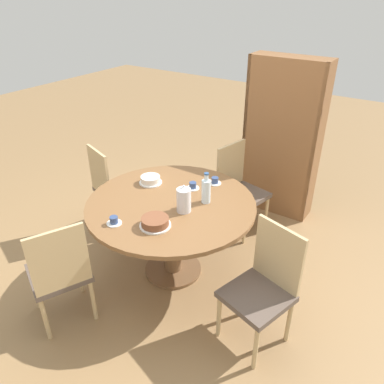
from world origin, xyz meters
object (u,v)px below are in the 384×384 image
at_px(chair_d, 263,285).
at_px(coffee_pot, 184,199).
at_px(bookshelf, 281,141).
at_px(cup_c, 114,221).
at_px(chair_c, 60,272).
at_px(chair_a, 239,187).
at_px(cake_second, 151,180).
at_px(chair_b, 113,187).
at_px(water_bottle, 206,190).
at_px(cup_a, 215,181).
at_px(cake_main, 155,222).
at_px(cup_b, 193,186).

height_order(chair_d, coffee_pot, coffee_pot).
bearing_deg(bookshelf, cup_c, 76.50).
bearing_deg(chair_c, chair_a, -169.93).
distance_m(chair_c, bookshelf, 2.59).
xyz_separation_m(bookshelf, cake_second, (-0.68, -1.39, -0.06)).
distance_m(chair_b, cup_c, 1.12).
height_order(water_bottle, cup_a, water_bottle).
distance_m(chair_c, coffee_pot, 1.07).
bearing_deg(chair_d, cup_c, -149.50).
bearing_deg(cake_main, chair_b, 150.59).
relative_size(chair_d, cup_a, 8.02).
distance_m(coffee_pot, cake_main, 0.31).
height_order(cake_main, cake_second, cake_main).
distance_m(bookshelf, coffee_pot, 1.62).
distance_m(chair_b, coffee_pot, 1.21).
xyz_separation_m(bookshelf, cup_c, (-0.49, -2.05, -0.07)).
height_order(water_bottle, cake_main, water_bottle).
bearing_deg(chair_a, cup_c, -179.56).
relative_size(water_bottle, cake_second, 1.31).
xyz_separation_m(chair_a, cup_b, (-0.13, -0.67, 0.28)).
relative_size(chair_b, chair_c, 1.00).
xyz_separation_m(coffee_pot, cup_a, (-0.03, 0.54, -0.08)).
relative_size(chair_c, cake_second, 4.50).
relative_size(chair_a, water_bottle, 3.43).
xyz_separation_m(chair_c, cake_main, (0.46, 0.57, 0.29)).
bearing_deg(cup_b, chair_a, 79.30).
bearing_deg(cup_a, cup_b, -121.11).
xyz_separation_m(chair_a, coffee_pot, (0.02, -1.02, 0.37)).
xyz_separation_m(chair_c, cup_c, (0.18, 0.42, 0.28)).
height_order(bookshelf, cup_c, bookshelf).
bearing_deg(coffee_pot, cake_main, -101.31).
relative_size(chair_d, cup_c, 8.02).
bearing_deg(cake_second, cup_b, 18.58).
distance_m(water_bottle, cup_b, 0.27).
distance_m(bookshelf, cup_b, 1.30).
relative_size(chair_a, chair_c, 1.00).
bearing_deg(cake_second, chair_a, 57.74).
xyz_separation_m(chair_a, bookshelf, (0.17, 0.59, 0.35)).
distance_m(chair_d, cake_second, 1.40).
bearing_deg(cup_a, cake_main, -91.94).
xyz_separation_m(chair_a, cup_a, (-0.01, -0.48, 0.28)).
distance_m(cake_main, cup_a, 0.83).
xyz_separation_m(chair_a, water_bottle, (0.09, -0.81, 0.37)).
xyz_separation_m(cake_second, cup_a, (0.49, 0.32, -0.01)).
bearing_deg(water_bottle, chair_b, 175.81).
height_order(chair_d, cup_b, chair_d).
bearing_deg(cup_b, chair_c, -107.11).
height_order(coffee_pot, cup_b, coffee_pot).
bearing_deg(cup_a, water_bottle, -72.03).
xyz_separation_m(bookshelf, water_bottle, (-0.08, -1.39, 0.02)).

